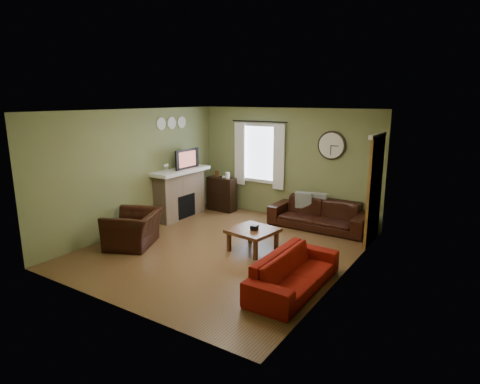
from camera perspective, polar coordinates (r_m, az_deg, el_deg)
The scene contains 31 objects.
floor at distance 7.77m, azimuth -2.24°, elevation -8.04°, with size 4.60×5.20×0.00m, color brown.
ceiling at distance 7.24m, azimuth -2.43°, elevation 11.50°, with size 4.60×5.20×0.00m, color white.
wall_left at distance 8.90m, azimuth -14.56°, elevation 2.99°, with size 0.00×5.20×2.60m, color olive.
wall_right at distance 6.39m, azimuth 14.80°, elevation -0.95°, with size 0.00×5.20×2.60m, color olive.
wall_back at distance 9.60m, azimuth 6.64°, elevation 4.05°, with size 4.60×0.00×2.60m, color olive.
wall_front at distance 5.54m, azimuth -18.00°, elevation -3.32°, with size 4.60×0.00×2.60m, color olive.
fireplace at distance 9.72m, azimuth -8.54°, elevation -0.41°, with size 0.40×1.40×1.10m, color tan.
firebox at distance 9.66m, azimuth -7.64°, elevation -2.00°, with size 0.04×0.60×0.55m, color black.
mantel at distance 9.58m, azimuth -8.52°, elevation 3.00°, with size 0.58×1.60×0.08m, color white.
tv at distance 9.64m, azimuth -7.89°, elevation 4.38°, with size 0.60×0.08×0.35m, color black.
tv_screen at distance 9.58m, azimuth -7.53°, elevation 4.67°, with size 0.02×0.62×0.36m, color #994C3F.
medallion_left at distance 9.33m, azimuth -11.17°, elevation 9.50°, with size 0.28×0.28×0.03m, color white.
medallion_mid at distance 9.59m, azimuth -9.71°, elevation 9.65°, with size 0.28×0.28×0.03m, color white.
medallion_right at distance 9.85m, azimuth -8.32°, elevation 9.79°, with size 0.28×0.28×0.03m, color white.
window_pane at distance 9.88m, azimuth 2.97°, elevation 5.55°, with size 1.00×0.02×1.30m, color silver, non-canonical shape.
curtain_rod at distance 9.72m, azimuth 2.72°, elevation 9.99°, with size 0.03×0.03×1.50m, color black.
curtain_left at distance 10.09m, azimuth -0.04°, elevation 5.44°, with size 0.28×0.04×1.55m, color white.
curtain_right at distance 9.54m, azimuth 5.53°, elevation 4.93°, with size 0.28×0.04×1.55m, color white.
wall_clock at distance 9.06m, azimuth 12.87°, elevation 6.46°, with size 0.64×0.06×0.64m, color white, non-canonical shape.
door at distance 8.19m, azimuth 18.58°, elevation 0.07°, with size 0.05×0.90×2.10m, color brown.
bookshelf at distance 10.23m, azimuth -2.63°, elevation -0.28°, with size 0.72×0.31×0.86m, color black, non-canonical shape.
book at distance 10.14m, azimuth -2.52°, elevation 2.66°, with size 0.16×0.21×0.02m, color #543018.
sofa_brown at distance 9.02m, azimuth 11.15°, elevation -3.14°, with size 2.16×0.84×0.63m, color black.
pillow_left at distance 9.24m, azimuth 9.05°, elevation -1.14°, with size 0.38×0.11×0.38m, color #8F9898.
pillow_right at distance 9.23m, azimuth 11.12°, elevation -1.24°, with size 0.37×0.11×0.37m, color #8F9898.
sofa_red at distance 6.18m, azimuth 7.72°, elevation -11.18°, with size 1.89×0.74×0.55m, color maroon.
armchair at distance 8.09m, azimuth -14.89°, elevation -5.07°, with size 1.04×0.91×0.68m, color black.
coffee_table at distance 7.61m, azimuth 1.83°, elevation -6.80°, with size 0.79×0.79×0.42m, color #543018, non-canonical shape.
tissue_box at distance 7.50m, azimuth 2.06°, elevation -5.59°, with size 0.12×0.12×0.09m, color black.
wine_glass_a at distance 9.16m, azimuth -10.63°, elevation 3.31°, with size 0.07×0.07×0.19m, color white, non-canonical shape.
wine_glass_b at distance 9.21m, azimuth -10.33°, elevation 3.40°, with size 0.07×0.07×0.20m, color white, non-canonical shape.
Camera 1 is at (4.17, -5.92, 2.82)m, focal length 30.00 mm.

